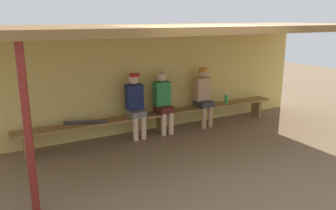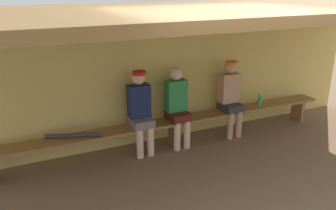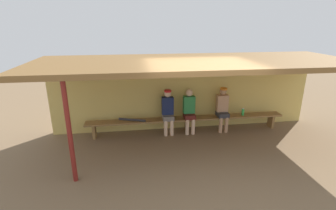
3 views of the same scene
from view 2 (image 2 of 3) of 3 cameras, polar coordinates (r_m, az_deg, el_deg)
ground_plane at (r=4.79m, az=9.28°, el=-13.90°), size 24.00×24.00×0.00m
back_wall at (r=5.95m, az=-0.87°, el=4.75°), size 8.00×0.20×2.20m
dugout_roof at (r=4.61m, az=5.87°, el=14.95°), size 8.00×2.80×0.12m
bench at (r=5.80m, az=0.98°, el=-3.12°), size 6.00×0.36×0.46m
player_leftmost at (r=5.70m, az=1.56°, el=0.17°), size 0.34×0.42×1.34m
player_shirtless_tan at (r=6.21m, az=10.17°, el=1.65°), size 0.34×0.42×1.34m
player_near_post at (r=5.46m, az=-4.56°, el=-0.61°), size 0.34×0.42×1.34m
water_bottle_blue at (r=6.64m, az=14.87°, el=0.85°), size 0.08×0.08×0.23m
baseball_bat at (r=5.31m, az=-15.28°, el=-4.84°), size 0.79×0.33×0.07m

